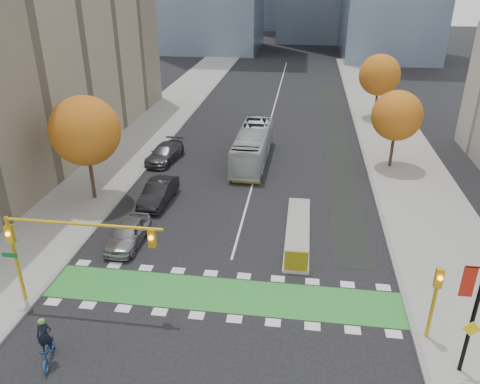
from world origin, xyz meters
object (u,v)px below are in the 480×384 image
(traffic_signal_west, at_px, (58,241))
(bus, at_px, (253,145))
(tree_west, at_px, (85,131))
(parked_car_c, at_px, (165,153))
(parked_car_a, at_px, (128,233))
(traffic_signal_east, at_px, (436,293))
(parked_car_b, at_px, (158,192))
(hazard_board, at_px, (296,261))
(tree_east_near, at_px, (397,116))
(cyclist, at_px, (47,347))
(tree_east_far, at_px, (380,75))

(traffic_signal_west, xyz_separation_m, bus, (7.31, 22.32, -2.45))
(tree_west, relative_size, parked_car_c, 1.50)
(bus, xyz_separation_m, parked_car_a, (-6.36, -15.87, -0.78))
(traffic_signal_east, relative_size, parked_car_b, 0.80)
(parked_car_c, bearing_deg, hazard_board, -44.26)
(hazard_board, height_order, parked_car_b, parked_car_b)
(traffic_signal_east, bearing_deg, parked_car_b, 143.84)
(tree_east_near, height_order, parked_car_c, tree_east_near)
(traffic_signal_east, distance_m, parked_car_b, 21.53)
(hazard_board, distance_m, parked_car_a, 11.12)
(parked_car_b, height_order, parked_car_c, parked_car_b)
(cyclist, bearing_deg, tree_east_far, 46.82)
(parked_car_a, bearing_deg, parked_car_b, 90.04)
(bus, relative_size, parked_car_a, 2.41)
(traffic_signal_east, distance_m, parked_car_a, 18.73)
(traffic_signal_west, bearing_deg, parked_car_c, 92.39)
(parked_car_a, bearing_deg, hazard_board, -7.42)
(bus, height_order, parked_car_c, bus)
(traffic_signal_east, bearing_deg, tree_east_near, 86.19)
(tree_west, bearing_deg, hazard_board, -25.99)
(tree_east_near, height_order, bus, tree_east_near)
(hazard_board, relative_size, tree_west, 0.17)
(traffic_signal_east, distance_m, bus, 24.96)
(tree_east_near, height_order, cyclist, tree_east_near)
(hazard_board, xyz_separation_m, tree_west, (-16.00, 7.80, 4.82))
(traffic_signal_west, bearing_deg, tree_east_far, 62.05)
(cyclist, xyz_separation_m, parked_car_c, (-1.81, 25.13, -0.03))
(parked_car_b, bearing_deg, parked_car_c, 105.81)
(tree_east_far, xyz_separation_m, traffic_signal_west, (-20.43, -38.51, -1.21))
(tree_east_near, relative_size, cyclist, 2.86)
(parked_car_c, bearing_deg, parked_car_a, -74.99)
(tree_east_near, xyz_separation_m, parked_car_a, (-18.98, -16.07, -4.06))
(tree_west, relative_size, traffic_signal_east, 2.01)
(bus, distance_m, parked_car_c, 8.30)
(hazard_board, bearing_deg, traffic_signal_east, -35.92)
(traffic_signal_east, relative_size, parked_car_a, 0.87)
(tree_east_far, xyz_separation_m, cyclist, (-19.50, -42.41, -4.41))
(hazard_board, distance_m, tree_east_far, 35.13)
(parked_car_b, bearing_deg, hazard_board, -33.62)
(tree_east_near, xyz_separation_m, traffic_signal_east, (-1.50, -22.51, -2.13))
(parked_car_a, xyz_separation_m, parked_car_b, (0.16, 6.22, 0.04))
(hazard_board, bearing_deg, parked_car_b, 143.69)
(traffic_signal_west, relative_size, cyclist, 3.44)
(tree_west, xyz_separation_m, traffic_signal_west, (4.07, -12.51, -1.58))
(tree_east_near, relative_size, bus, 0.62)
(hazard_board, relative_size, parked_car_c, 0.26)
(bus, xyz_separation_m, parked_car_c, (-8.19, -1.09, -0.79))
(tree_west, xyz_separation_m, traffic_signal_east, (22.50, -12.51, -2.88))
(tree_east_near, bearing_deg, traffic_signal_east, -93.81)
(hazard_board, height_order, parked_car_c, parked_car_c)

